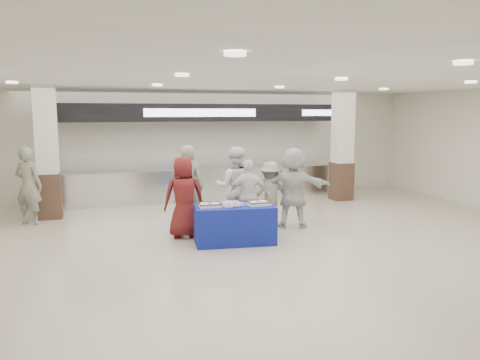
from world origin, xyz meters
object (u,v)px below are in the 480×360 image
object	(u,v)px
sheet_cake_left	(210,205)
chef_short	(249,196)
display_table	(234,224)
sheet_cake_right	(258,203)
chef_tall	(235,187)
soldier_a	(188,188)
civilian_white	(293,187)
soldier_bg	(28,186)
cupcake_tray	(232,204)
soldier_b	(270,194)
civilian_maroon	(184,197)

from	to	relation	value
sheet_cake_left	chef_short	bearing A→B (deg)	35.19
display_table	sheet_cake_right	bearing A→B (deg)	-3.48
sheet_cake_right	chef_tall	bearing A→B (deg)	92.72
soldier_a	civilian_white	xyz separation A→B (m)	(2.30, -0.40, -0.04)
sheet_cake_right	soldier_bg	bearing A→B (deg)	146.10
chef_short	soldier_bg	bearing A→B (deg)	-7.36
cupcake_tray	soldier_b	xyz separation A→B (m)	(1.24, 1.12, -0.05)
cupcake_tray	soldier_bg	distance (m)	4.95
sheet_cake_right	civilian_white	size ratio (longest dim) A/B	0.24
chef_short	soldier_bg	xyz separation A→B (m)	(-4.59, 2.17, 0.11)
sheet_cake_right	civilian_maroon	world-z (taller)	civilian_maroon
soldier_bg	civilian_white	bearing A→B (deg)	-170.38
chef_tall	civilian_white	distance (m)	1.30
sheet_cake_right	chef_short	size ratio (longest dim) A/B	0.28
sheet_cake_left	cupcake_tray	bearing A→B (deg)	-4.28
soldier_b	soldier_bg	distance (m)	5.53
chef_short	soldier_b	bearing A→B (deg)	-133.31
display_table	sheet_cake_left	xyz separation A→B (m)	(-0.49, 0.02, 0.42)
cupcake_tray	civilian_maroon	distance (m)	1.10
cupcake_tray	civilian_white	size ratio (longest dim) A/B	0.28
chef_short	civilian_maroon	bearing A→B (deg)	19.08
sheet_cake_left	chef_short	size ratio (longest dim) A/B	0.28
sheet_cake_left	sheet_cake_right	bearing A→B (deg)	-6.46
cupcake_tray	soldier_a	size ratio (longest dim) A/B	0.27
civilian_maroon	civilian_white	world-z (taller)	civilian_white
sheet_cake_right	sheet_cake_left	bearing A→B (deg)	173.54
chef_tall	cupcake_tray	bearing A→B (deg)	89.65
soldier_b	chef_tall	bearing A→B (deg)	-10.35
civilian_white	sheet_cake_right	bearing A→B (deg)	62.17
display_table	civilian_maroon	size ratio (longest dim) A/B	0.92
chef_tall	sheet_cake_left	bearing A→B (deg)	73.60
soldier_b	chef_short	bearing A→B (deg)	30.76
civilian_maroon	soldier_a	size ratio (longest dim) A/B	0.90
sheet_cake_left	sheet_cake_right	xyz separation A→B (m)	(0.96, -0.11, 0.00)
civilian_maroon	sheet_cake_left	bearing A→B (deg)	122.63
sheet_cake_left	cupcake_tray	distance (m)	0.44
cupcake_tray	civilian_white	distance (m)	1.89
sheet_cake_right	soldier_bg	xyz separation A→B (m)	(-4.50, 3.02, 0.10)
display_table	chef_tall	xyz separation A→B (m)	(0.40, 1.27, 0.53)
sheet_cake_left	soldier_bg	world-z (taller)	soldier_bg
chef_short	soldier_bg	size ratio (longest dim) A/B	0.87
chef_tall	soldier_b	size ratio (longest dim) A/B	1.23
civilian_maroon	soldier_a	world-z (taller)	soldier_a
civilian_white	civilian_maroon	bearing A→B (deg)	25.85
display_table	civilian_maroon	bearing A→B (deg)	146.68
display_table	cupcake_tray	bearing A→B (deg)	-158.10
display_table	civilian_white	xyz separation A→B (m)	(1.63, 0.84, 0.53)
sheet_cake_left	soldier_a	xyz separation A→B (m)	(-0.18, 1.22, 0.14)
cupcake_tray	soldier_b	size ratio (longest dim) A/B	0.35
cupcake_tray	soldier_b	distance (m)	1.67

